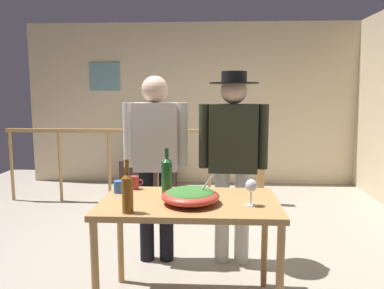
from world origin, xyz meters
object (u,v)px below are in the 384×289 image
stair_railing (173,154)px  tv_console (149,173)px  serving_table (189,213)px  salad_bowl (190,195)px  framed_picture (105,77)px  mug_red (135,183)px  person_standing_right (233,150)px  wine_glass (251,187)px  wine_bottle_amber (127,192)px  wine_bottle_green (166,175)px  mug_blue (119,187)px  person_standing_left (156,154)px  flat_screen_tv (148,145)px

stair_railing → tv_console: size_ratio=4.02×
serving_table → salad_bowl: 0.16m
framed_picture → mug_red: 3.80m
person_standing_right → salad_bowl: bearing=71.3°
framed_picture → wine_glass: framed_picture is taller
mug_red → framed_picture: bearing=108.9°
stair_railing → wine_bottle_amber: wine_bottle_amber is taller
tv_console → wine_glass: (1.28, -3.58, 0.69)m
salad_bowl → wine_bottle_green: (-0.19, 0.22, 0.09)m
serving_table → wine_bottle_green: bearing=140.7°
wine_bottle_green → person_standing_right: bearing=49.4°
mug_blue → framed_picture: bearing=107.1°
stair_railing → person_standing_right: person_standing_right is taller
person_standing_right → mug_red: bearing=34.0°
wine_glass → mug_blue: (-0.95, 0.28, -0.08)m
wine_bottle_green → framed_picture: bearing=112.0°
tv_console → wine_bottle_amber: bearing=-82.5°
tv_console → wine_bottle_amber: (0.50, -3.76, 0.70)m
wine_bottle_amber → serving_table: bearing=37.9°
mug_red → person_standing_left: 0.50m
flat_screen_tv → person_standing_right: size_ratio=0.31×
serving_table → stair_railing: bearing=98.3°
flat_screen_tv → mug_blue: size_ratio=4.54×
wine_glass → mug_red: wine_glass is taller
framed_picture → tv_console: 1.78m
flat_screen_tv → framed_picture: bearing=157.4°
stair_railing → wine_glass: size_ratio=20.19×
stair_railing → serving_table: size_ratio=2.93×
tv_console → mug_red: mug_red is taller
serving_table → salad_bowl: (0.01, -0.07, 0.14)m
salad_bowl → wine_bottle_amber: size_ratio=1.16×
framed_picture → mug_red: framed_picture is taller
stair_railing → wine_bottle_green: (0.20, -2.43, 0.24)m
tv_console → salad_bowl: bearing=-76.1°
serving_table → wine_bottle_amber: size_ratio=3.64×
serving_table → wine_bottle_green: size_ratio=3.57×
wine_bottle_green → salad_bowl: bearing=-49.1°
stair_railing → mug_red: bearing=-91.7°
wine_glass → mug_blue: size_ratio=1.55×
wine_bottle_amber → wine_bottle_green: bearing=66.0°
wine_bottle_green → mug_blue: 0.37m
wine_bottle_green → mug_blue: (-0.36, 0.03, -0.10)m
wine_bottle_amber → mug_blue: size_ratio=2.93×
serving_table → wine_bottle_green: 0.33m
wine_glass → serving_table: bearing=166.1°
serving_table → wine_glass: wine_glass is taller
flat_screen_tv → mug_blue: mug_blue is taller
framed_picture → salad_bowl: size_ratio=1.30×
framed_picture → wine_bottle_green: 4.00m
stair_railing → wine_glass: bearing=-73.6°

